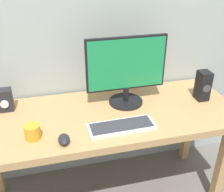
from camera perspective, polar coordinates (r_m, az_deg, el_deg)
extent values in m
cube|color=tan|center=(1.73, -1.68, -4.36)|extent=(1.73, 0.66, 0.05)
cube|color=tan|center=(2.06, 22.06, -13.20)|extent=(0.06, 0.06, 0.68)
cube|color=tan|center=(2.37, 15.74, -6.04)|extent=(0.06, 0.06, 0.68)
cylinder|color=black|center=(1.84, 2.90, -1.13)|extent=(0.23, 0.23, 0.02)
cylinder|color=black|center=(1.81, 2.95, 0.43)|extent=(0.04, 0.04, 0.10)
cube|color=black|center=(1.73, 3.01, 6.82)|extent=(0.52, 0.02, 0.35)
cube|color=#1E8C4C|center=(1.72, 3.14, 6.65)|extent=(0.50, 0.01, 0.33)
cube|color=silver|center=(1.58, 1.99, -6.46)|extent=(0.39, 0.15, 0.02)
cube|color=#333338|center=(1.58, 2.00, -6.11)|extent=(0.36, 0.12, 0.00)
ellipsoid|color=#232328|center=(1.49, -10.06, -8.96)|extent=(0.06, 0.10, 0.04)
cube|color=black|center=(1.94, 18.54, 2.08)|extent=(0.08, 0.09, 0.20)
cylinder|color=#3F3F44|center=(1.90, 19.25, 1.45)|extent=(0.05, 0.00, 0.05)
cube|color=#232328|center=(1.85, -21.55, -0.77)|extent=(0.09, 0.07, 0.15)
cylinder|color=silver|center=(1.82, -21.63, -1.61)|extent=(0.05, 0.01, 0.05)
cylinder|color=orange|center=(1.55, -16.36, -7.28)|extent=(0.09, 0.09, 0.08)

